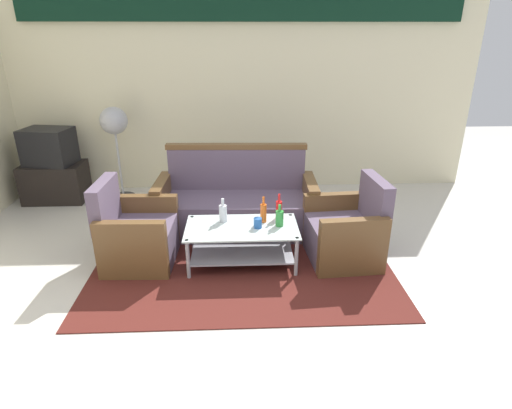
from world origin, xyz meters
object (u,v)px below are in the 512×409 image
object	(u,v)px
bottle_orange	(263,212)
bottle_red	(279,209)
armchair_left	(137,236)
cup	(258,223)
armchair_right	(346,233)
coffee_table	(242,239)
television	(49,147)
bottle_clear	(223,213)
tv_stand	(56,182)
bottle_green	(280,218)
couch	(237,205)
pedestal_fan	(114,126)

from	to	relation	value
bottle_orange	bottle_red	distance (m)	0.18
armchair_left	cup	size ratio (longest dim) A/B	8.50
armchair_right	cup	size ratio (longest dim) A/B	8.50
coffee_table	television	bearing A→B (deg)	143.97
bottle_clear	armchair_left	bearing A→B (deg)	-177.65
bottle_orange	tv_stand	xyz separation A→B (m)	(-2.75, 1.73, -0.25)
bottle_green	bottle_clear	size ratio (longest dim) A/B	0.90
bottle_red	tv_stand	distance (m)	3.37
couch	bottle_orange	world-z (taller)	couch
pedestal_fan	couch	bearing A→B (deg)	-34.55
coffee_table	bottle_green	world-z (taller)	bottle_green
bottle_orange	tv_stand	size ratio (longest dim) A/B	0.33
bottle_orange	tv_stand	world-z (taller)	bottle_orange
bottle_green	pedestal_fan	distance (m)	2.81
bottle_orange	television	bearing A→B (deg)	147.75
coffee_table	bottle_red	size ratio (longest dim) A/B	4.11
coffee_table	tv_stand	distance (m)	3.13
bottle_clear	pedestal_fan	bearing A→B (deg)	129.89
bottle_red	television	world-z (taller)	television
bottle_red	tv_stand	world-z (taller)	bottle_red
armchair_left	bottle_red	world-z (taller)	armchair_left
armchair_right	pedestal_fan	xyz separation A→B (m)	(-2.71, 1.83, 0.73)
couch	television	xyz separation A→B (m)	(-2.48, 1.06, 0.44)
coffee_table	tv_stand	world-z (taller)	tv_stand
coffee_table	tv_stand	bearing A→B (deg)	144.01
couch	bottle_orange	xyz separation A→B (m)	(0.27, -0.68, 0.20)
bottle_red	armchair_right	bearing A→B (deg)	-9.65
bottle_orange	television	size ratio (longest dim) A/B	0.40
coffee_table	armchair_right	bearing A→B (deg)	3.52
armchair_right	coffee_table	distance (m)	1.06
bottle_green	couch	bearing A→B (deg)	118.36
bottle_green	television	world-z (taller)	television
coffee_table	bottle_red	bearing A→B (deg)	25.29
armchair_right	bottle_green	world-z (taller)	armchair_right
bottle_green	tv_stand	bearing A→B (deg)	147.72
couch	tv_stand	world-z (taller)	couch
television	armchair_left	bearing A→B (deg)	140.09
cup	bottle_red	bearing A→B (deg)	42.78
bottle_orange	television	distance (m)	3.27
television	couch	bearing A→B (deg)	166.72
tv_stand	pedestal_fan	bearing A→B (deg)	3.25
coffee_table	bottle_orange	distance (m)	0.34
couch	bottle_clear	world-z (taller)	couch
television	pedestal_fan	bearing A→B (deg)	-167.16
bottle_clear	cup	size ratio (longest dim) A/B	2.46
tv_stand	television	distance (m)	0.50
armchair_right	bottle_clear	bearing A→B (deg)	82.68
bottle_orange	pedestal_fan	size ratio (longest dim) A/B	0.21
bottle_orange	bottle_red	xyz separation A→B (m)	(0.16, 0.07, 0.00)
pedestal_fan	television	bearing A→B (deg)	-176.92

